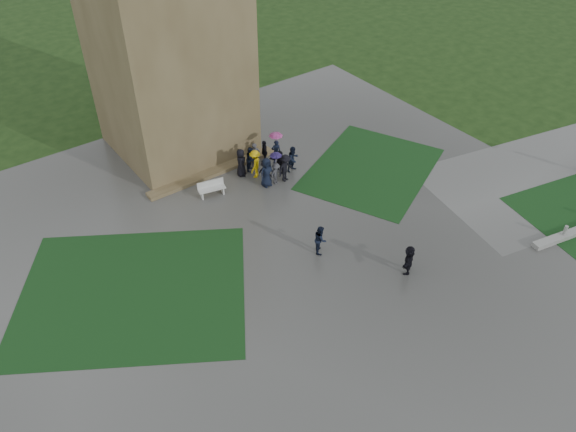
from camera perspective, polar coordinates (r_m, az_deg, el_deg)
ground at (r=29.36m, az=2.98°, el=-5.15°), size 120.00×120.00×0.00m
plaza at (r=30.50m, az=0.62°, el=-3.05°), size 34.00×34.00×0.02m
lawn_inset_left at (r=29.05m, az=-15.49°, el=-7.44°), size 14.10×13.46×0.01m
lawn_inset_right at (r=36.79m, az=8.45°, el=4.77°), size 11.12×10.15×0.01m
tower at (r=35.85m, az=-12.62°, el=19.44°), size 8.00×8.00×18.00m
tower_plinth at (r=36.20m, az=-7.60°, el=4.43°), size 9.00×0.80×0.22m
bench at (r=34.13m, az=-7.78°, el=2.82°), size 1.71×0.85×0.95m
visitor_cluster at (r=35.34m, az=-2.06°, el=5.48°), size 3.93×3.44×2.30m
pedestrian_mid at (r=29.67m, az=3.31°, el=-2.36°), size 0.85×0.94×1.68m
pedestrian_near at (r=29.12m, az=12.16°, el=-4.35°), size 1.56×1.38×1.66m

